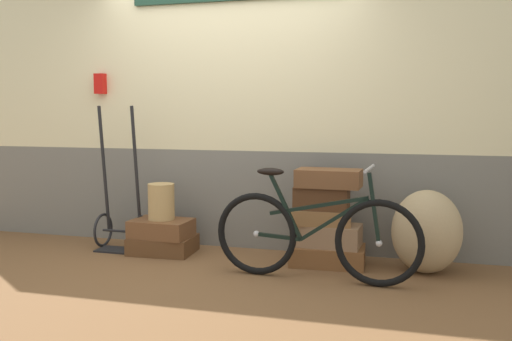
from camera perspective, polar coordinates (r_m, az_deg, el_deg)
name	(u,v)px	position (r m, az deg, el deg)	size (l,w,h in m)	color
ground	(201,271)	(4.73, -5.74, -10.33)	(8.77, 5.20, 0.06)	brown
station_building	(232,97)	(5.33, -2.46, 7.61)	(6.77, 0.74, 2.88)	slate
suitcase_0	(163,244)	(5.23, -9.59, -7.55)	(0.57, 0.43, 0.16)	brown
suitcase_1	(162,228)	(5.18, -9.75, -5.90)	(0.54, 0.37, 0.16)	brown
suitcase_2	(328,255)	(4.81, 7.41, -8.69)	(0.62, 0.37, 0.17)	brown
suitcase_3	(327,235)	(4.77, 7.40, -6.64)	(0.56, 0.31, 0.18)	#937051
suitcase_4	(322,217)	(4.75, 6.79, -4.77)	(0.50, 0.29, 0.13)	olive
suitcase_5	(322,198)	(4.72, 6.81, -2.84)	(0.45, 0.26, 0.19)	#4C2D19
suitcase_6	(329,178)	(4.68, 7.54, -0.79)	(0.54, 0.30, 0.15)	brown
wicker_basket	(161,202)	(5.15, -9.77, -3.18)	(0.24, 0.24, 0.33)	tan
luggage_trolley	(121,218)	(5.43, -13.84, -4.78)	(0.43, 0.38, 1.36)	black
burlap_sack	(427,232)	(4.69, 17.23, -6.06)	(0.56, 0.48, 0.68)	tan
bicycle	(315,235)	(4.31, 6.10, -6.68)	(1.63, 0.46, 0.90)	black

